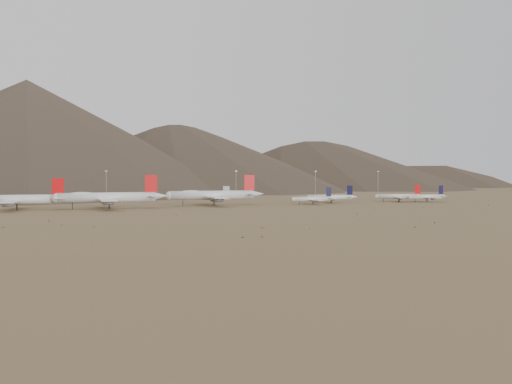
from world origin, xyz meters
name	(u,v)px	position (x,y,z in m)	size (l,w,h in m)	color
ground	(240,208)	(0.00, 0.00, 0.00)	(3000.00, 3000.00, 0.00)	olive
mountain_ridge	(94,114)	(0.00, 900.00, 150.00)	(4400.00, 1000.00, 300.00)	brown
widebody_west	(15,199)	(-139.81, 34.58, 6.96)	(67.69, 52.64, 20.19)	silver
widebody_centre	(108,197)	(-83.55, 25.98, 7.71)	(75.28, 57.72, 22.35)	silver
widebody_east	(213,195)	(-7.37, 38.46, 7.65)	(74.76, 57.30, 22.19)	silver
narrowbody_a	(313,199)	(67.42, 23.84, 4.13)	(38.63, 27.77, 12.74)	silver
narrowbody_b	(332,197)	(92.06, 39.60, 4.42)	(40.19, 29.77, 13.62)	silver
narrowbody_c	(399,196)	(150.74, 31.29, 4.53)	(40.65, 30.31, 13.95)	silver
narrowbody_d	(427,197)	(170.39, 20.56, 4.35)	(40.61, 29.24, 13.40)	silver
control_tower	(225,194)	(30.00, 120.00, 5.32)	(8.00, 8.00, 12.00)	tan
mast_west	(106,184)	(-71.36, 131.00, 14.20)	(2.00, 0.60, 25.70)	gray
mast_centre	(236,184)	(37.73, 113.33, 14.20)	(2.00, 0.60, 25.70)	gray
mast_east	(315,183)	(132.07, 143.12, 14.20)	(2.00, 0.60, 25.70)	gray
mast_far_east	(378,182)	(194.64, 127.39, 14.20)	(2.00, 0.60, 25.70)	gray
desert_scrub	(297,219)	(-4.38, -95.78, 0.32)	(433.77, 168.37, 0.97)	brown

